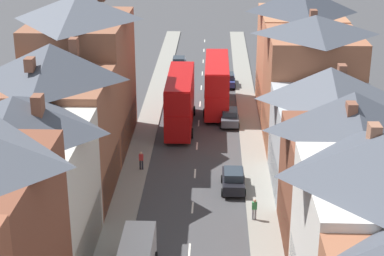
{
  "coord_description": "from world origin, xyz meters",
  "views": [
    {
      "loc": [
        1.46,
        -12.53,
        22.7
      ],
      "look_at": [
        -0.52,
        43.69,
        1.12
      ],
      "focal_mm": 60.0,
      "sensor_mm": 36.0,
      "label": 1
    }
  ],
  "objects_px": {
    "double_decker_bus_mid_street": "(217,83)",
    "double_decker_bus_lead": "(180,100)",
    "car_mid_black": "(179,63)",
    "car_parked_left_b": "(230,117)",
    "pedestrian_far_left": "(254,208)",
    "pedestrian_far_right": "(141,160)",
    "car_parked_left_a": "(227,80)",
    "car_near_blue": "(233,180)"
  },
  "relations": [
    {
      "from": "double_decker_bus_mid_street",
      "to": "double_decker_bus_lead",
      "type": "bearing_deg",
      "value": -122.86
    },
    {
      "from": "car_mid_black",
      "to": "car_parked_left_b",
      "type": "xyz_separation_m",
      "value": [
        6.2,
        -20.42,
        0.04
      ]
    },
    {
      "from": "car_mid_black",
      "to": "pedestrian_far_left",
      "type": "relative_size",
      "value": 2.46
    },
    {
      "from": "double_decker_bus_mid_street",
      "to": "car_parked_left_b",
      "type": "height_order",
      "value": "double_decker_bus_mid_street"
    },
    {
      "from": "car_parked_left_b",
      "to": "pedestrian_far_right",
      "type": "relative_size",
      "value": 2.44
    },
    {
      "from": "double_decker_bus_lead",
      "to": "pedestrian_far_left",
      "type": "distance_m",
      "value": 19.94
    },
    {
      "from": "car_mid_black",
      "to": "car_parked_left_b",
      "type": "relative_size",
      "value": 1.01
    },
    {
      "from": "pedestrian_far_right",
      "to": "car_mid_black",
      "type": "bearing_deg",
      "value": 87.44
    },
    {
      "from": "pedestrian_far_left",
      "to": "car_parked_left_a",
      "type": "bearing_deg",
      "value": 92.41
    },
    {
      "from": "car_near_blue",
      "to": "car_parked_left_b",
      "type": "bearing_deg",
      "value": 90.0
    },
    {
      "from": "double_decker_bus_lead",
      "to": "car_near_blue",
      "type": "height_order",
      "value": "double_decker_bus_lead"
    },
    {
      "from": "double_decker_bus_mid_street",
      "to": "car_parked_left_a",
      "type": "bearing_deg",
      "value": 81.0
    },
    {
      "from": "pedestrian_far_left",
      "to": "pedestrian_far_right",
      "type": "xyz_separation_m",
      "value": [
        -9.0,
        8.28,
        0.0
      ]
    },
    {
      "from": "double_decker_bus_mid_street",
      "to": "car_near_blue",
      "type": "relative_size",
      "value": 2.75
    },
    {
      "from": "double_decker_bus_lead",
      "to": "car_near_blue",
      "type": "xyz_separation_m",
      "value": [
        4.91,
        -13.82,
        -1.96
      ]
    },
    {
      "from": "double_decker_bus_mid_street",
      "to": "pedestrian_far_left",
      "type": "relative_size",
      "value": 6.71
    },
    {
      "from": "car_near_blue",
      "to": "pedestrian_far_right",
      "type": "relative_size",
      "value": 2.44
    },
    {
      "from": "pedestrian_far_left",
      "to": "pedestrian_far_right",
      "type": "relative_size",
      "value": 1.0
    },
    {
      "from": "car_mid_black",
      "to": "car_parked_left_b",
      "type": "distance_m",
      "value": 21.34
    },
    {
      "from": "double_decker_bus_mid_street",
      "to": "car_mid_black",
      "type": "xyz_separation_m",
      "value": [
        -4.89,
        15.64,
        -2.02
      ]
    },
    {
      "from": "double_decker_bus_mid_street",
      "to": "car_near_blue",
      "type": "height_order",
      "value": "double_decker_bus_mid_street"
    },
    {
      "from": "double_decker_bus_lead",
      "to": "pedestrian_far_left",
      "type": "xyz_separation_m",
      "value": [
        6.28,
        -18.84,
        -1.78
      ]
    },
    {
      "from": "double_decker_bus_lead",
      "to": "pedestrian_far_left",
      "type": "bearing_deg",
      "value": -71.56
    },
    {
      "from": "double_decker_bus_mid_street",
      "to": "pedestrian_far_right",
      "type": "bearing_deg",
      "value": -111.37
    },
    {
      "from": "double_decker_bus_lead",
      "to": "double_decker_bus_mid_street",
      "type": "height_order",
      "value": "same"
    },
    {
      "from": "double_decker_bus_mid_street",
      "to": "car_near_blue",
      "type": "distance_m",
      "value": 19.53
    },
    {
      "from": "car_near_blue",
      "to": "car_parked_left_b",
      "type": "relative_size",
      "value": 1.0
    },
    {
      "from": "pedestrian_far_left",
      "to": "double_decker_bus_mid_street",
      "type": "bearing_deg",
      "value": 96.27
    },
    {
      "from": "car_near_blue",
      "to": "car_parked_left_a",
      "type": "height_order",
      "value": "car_near_blue"
    },
    {
      "from": "car_parked_left_a",
      "to": "car_mid_black",
      "type": "height_order",
      "value": "car_parked_left_a"
    },
    {
      "from": "car_parked_left_a",
      "to": "car_mid_black",
      "type": "distance_m",
      "value": 9.64
    },
    {
      "from": "car_parked_left_b",
      "to": "pedestrian_far_right",
      "type": "bearing_deg",
      "value": -123.88
    },
    {
      "from": "car_parked_left_a",
      "to": "pedestrian_far_left",
      "type": "height_order",
      "value": "pedestrian_far_left"
    },
    {
      "from": "double_decker_bus_lead",
      "to": "double_decker_bus_mid_street",
      "type": "distance_m",
      "value": 6.64
    },
    {
      "from": "car_parked_left_b",
      "to": "pedestrian_far_left",
      "type": "xyz_separation_m",
      "value": [
        1.37,
        -19.63,
        0.2
      ]
    },
    {
      "from": "car_parked_left_a",
      "to": "double_decker_bus_mid_street",
      "type": "bearing_deg",
      "value": -99.0
    },
    {
      "from": "pedestrian_far_left",
      "to": "car_near_blue",
      "type": "bearing_deg",
      "value": 105.29
    },
    {
      "from": "car_parked_left_a",
      "to": "pedestrian_far_right",
      "type": "relative_size",
      "value": 2.38
    },
    {
      "from": "double_decker_bus_lead",
      "to": "car_mid_black",
      "type": "bearing_deg",
      "value": 93.48
    },
    {
      "from": "car_parked_left_b",
      "to": "pedestrian_far_right",
      "type": "height_order",
      "value": "pedestrian_far_right"
    },
    {
      "from": "car_near_blue",
      "to": "pedestrian_far_right",
      "type": "xyz_separation_m",
      "value": [
        -7.62,
        3.25,
        0.18
      ]
    },
    {
      "from": "car_near_blue",
      "to": "car_mid_black",
      "type": "height_order",
      "value": "car_near_blue"
    }
  ]
}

